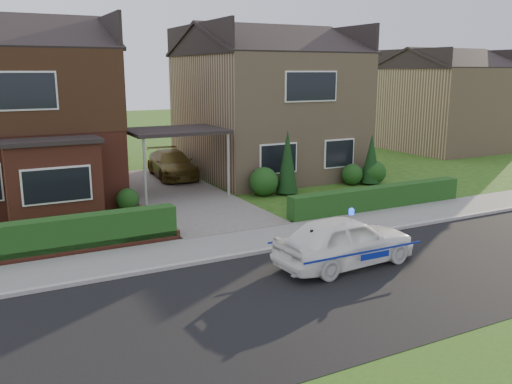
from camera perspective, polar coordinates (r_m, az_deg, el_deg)
ground at (r=13.14m, az=8.13°, el=-10.12°), size 120.00×120.00×0.00m
road at (r=13.14m, az=8.13°, el=-10.12°), size 60.00×6.00×0.02m
kerb at (r=15.53m, az=1.55°, el=-6.13°), size 60.00×0.16×0.12m
sidewalk at (r=16.41m, az=-0.24°, el=-5.12°), size 60.00×2.00×0.10m
driveway at (r=22.55m, az=-8.31°, el=-0.28°), size 3.80×12.00×0.12m
house_left at (r=23.76m, az=-24.46°, el=8.54°), size 7.50×9.53×7.25m
house_right at (r=27.12m, az=1.07°, el=9.72°), size 7.50×8.06×7.25m
carport_link at (r=22.07m, az=-8.49°, el=6.28°), size 3.80×3.00×2.77m
dwarf_wall at (r=15.91m, az=-21.37°, el=-6.10°), size 7.70×0.25×0.36m
hedge_left at (r=16.11m, az=-21.38°, el=-6.55°), size 7.50×0.55×0.90m
hedge_right at (r=20.56m, az=12.64°, el=-1.89°), size 7.50×0.55×0.80m
shrub_left_mid at (r=19.84m, az=-17.66°, el=-0.76°), size 1.32×1.32×1.32m
shrub_left_near at (r=20.49m, az=-13.37°, el=-0.77°), size 0.84×0.84×0.84m
shrub_right_near at (r=22.26m, az=0.82°, el=1.11°), size 1.20×1.20×1.20m
shrub_right_mid at (r=24.84m, az=10.09°, el=1.85°), size 0.96×0.96×0.96m
shrub_right_far at (r=25.21m, az=12.32°, el=2.05°), size 1.08×1.08×1.08m
conifer_a at (r=22.44m, az=3.32°, el=3.00°), size 0.90×0.90×2.60m
conifer_b at (r=24.99m, az=12.02°, el=3.27°), size 0.90×0.90×2.20m
neighbour_right at (r=37.53m, az=19.11°, el=8.23°), size 6.50×7.00×5.20m
police_car at (r=14.49m, az=9.34°, el=-5.14°), size 3.62×4.04×1.51m
driveway_car at (r=25.98m, az=-8.85°, el=2.94°), size 2.08×4.38×1.23m
potted_plant_b at (r=19.38m, az=-23.75°, el=-2.31°), size 0.55×0.50×0.83m
potted_plant_c at (r=18.51m, az=-12.04°, el=-2.35°), size 0.43×0.43×0.71m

